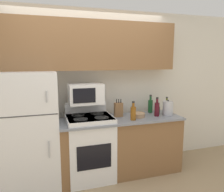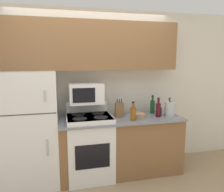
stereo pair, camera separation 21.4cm
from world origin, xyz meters
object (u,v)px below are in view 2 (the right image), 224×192
Objects in this scene: bottle_olive_oil at (169,107)px; bottle_soy_sauce at (160,111)px; bowl at (139,115)px; refrigerator at (30,129)px; bottle_wine_red at (158,109)px; microwave at (86,94)px; stove at (90,146)px; kettle at (170,109)px; bottle_whiskey at (133,113)px; knife_block at (119,110)px; bottle_wine_green at (152,106)px.

bottle_olive_oil is 1.44× the size of bottle_soy_sauce.
bottle_soy_sauce reaches higher than bowl.
bottle_wine_red is (1.89, -0.12, 0.20)m from refrigerator.
bowl is (0.79, -0.14, -0.34)m from microwave.
kettle reaches higher than stove.
bowl is at bearing 177.00° from kettle.
bottle_soy_sauce is at bearing 49.48° from bottle_wine_red.
bowl is at bearing 43.34° from bottle_whiskey.
bottle_soy_sauce is (0.51, 0.18, -0.04)m from bottle_whiskey.
refrigerator is 1.32m from knife_block.
kettle is at bearing -115.69° from bottle_olive_oil.
knife_block reaches higher than bottle_olive_oil.
knife_block is 0.60m from bottle_wine_green.
knife_block reaches higher than kettle.
bottle_whiskey is at bearing -22.83° from microwave.
refrigerator is 2.10m from kettle.
bowl is 1.18× the size of bottle_soy_sauce.
stove is at bearing -78.63° from microwave.
bowl is 0.71× the size of bottle_wine_red.
refrigerator reaches higher than bottle_olive_oil.
stove is 3.72× the size of bottle_wine_red.
stove reaches higher than bottle_soy_sauce.
bowl is 0.38m from bottle_wine_green.
refrigerator is 5.75× the size of bottle_whiskey.
bottle_wine_green reaches higher than bottle_whiskey.
knife_block is at bearing 11.94° from stove.
kettle is at bearing -51.16° from bottle_wine_green.
microwave is 2.76× the size of bottle_soy_sauce.
stove is 2.25× the size of microwave.
stove is 0.78m from microwave.
bowl is 0.71× the size of bottle_wine_green.
refrigerator is at bearing -176.24° from bottle_wine_green.
bottle_olive_oil is 0.24m from bottle_soy_sauce.
bottle_wine_red is 0.34m from bottle_olive_oil.
microwave is 2.33× the size of bowl.
bottle_wine_green is at bearing 167.27° from bottle_olive_oil.
bottle_wine_green is (0.31, 0.21, 0.08)m from bowl.
bottle_whiskey is 0.54m from bottle_soy_sauce.
refrigerator reaches higher than bowl.
stove is 3.72× the size of bottle_wine_green.
knife_block is at bearing -178.26° from bottle_olive_oil.
knife_block is 0.66m from bottle_soy_sauce.
bottle_whiskey reaches higher than bottle_soy_sauce.
refrigerator is 0.88m from stove.
bottle_whiskey is at bearing -158.87° from bottle_olive_oil.
microwave is 2.02× the size of kettle.
bottle_olive_oil is at bearing 24.99° from bottle_soy_sauce.
microwave is 1.20m from bottle_soy_sauce.
stove is 1.44m from bottle_olive_oil.
bottle_olive_oil is at bearing 32.58° from bottle_wine_red.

